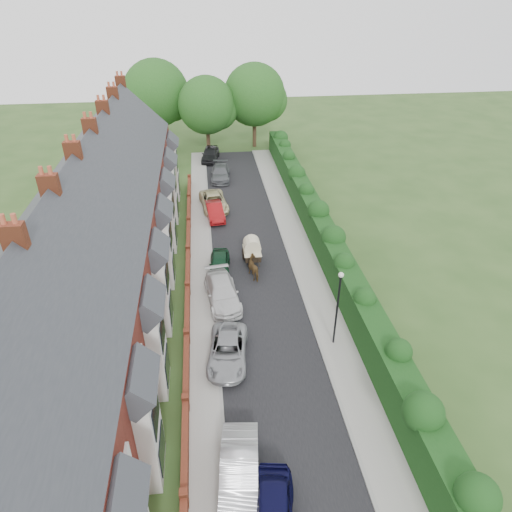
{
  "coord_description": "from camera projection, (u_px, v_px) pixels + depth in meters",
  "views": [
    {
      "loc": [
        -3.67,
        -16.05,
        18.93
      ],
      "look_at": [
        -0.46,
        11.06,
        2.2
      ],
      "focal_mm": 32.0,
      "sensor_mm": 36.0,
      "label": 1
    }
  ],
  "objects": [
    {
      "name": "road",
      "position": [
        256.0,
        282.0,
        33.11
      ],
      "size": [
        6.0,
        58.0,
        0.02
      ],
      "primitive_type": "cube",
      "color": "black",
      "rests_on": "ground"
    },
    {
      "name": "car_black",
      "position": [
        210.0,
        154.0,
        54.76
      ],
      "size": [
        2.54,
        4.88,
        1.59
      ],
      "primitive_type": "imported",
      "rotation": [
        0.0,
        0.0,
        -0.15
      ],
      "color": "black",
      "rests_on": "ground"
    },
    {
      "name": "terrace_row",
      "position": [
        95.0,
        244.0,
        28.88
      ],
      "size": [
        9.05,
        40.5,
        11.5
      ],
      "color": "maroon",
      "rests_on": "ground"
    },
    {
      "name": "car_white",
      "position": [
        222.0,
        293.0,
        30.8
      ],
      "size": [
        2.62,
        5.22,
        1.45
      ],
      "primitive_type": "imported",
      "rotation": [
        0.0,
        0.0,
        0.12
      ],
      "color": "silver",
      "rests_on": "ground"
    },
    {
      "name": "hedge",
      "position": [
        337.0,
        258.0,
        32.87
      ],
      "size": [
        2.1,
        58.0,
        2.85
      ],
      "color": "#113611",
      "rests_on": "ground"
    },
    {
      "name": "car_red",
      "position": [
        215.0,
        211.0,
        41.65
      ],
      "size": [
        1.87,
        4.23,
        1.35
      ],
      "primitive_type": "imported",
      "rotation": [
        0.0,
        0.0,
        0.11
      ],
      "color": "maroon",
      "rests_on": "ground"
    },
    {
      "name": "pavement_house_side",
      "position": [
        202.0,
        285.0,
        32.7
      ],
      "size": [
        1.7,
        58.0,
        0.12
      ],
      "primitive_type": "cube",
      "color": "gray",
      "rests_on": "ground"
    },
    {
      "name": "horse_cart",
      "position": [
        252.0,
        249.0,
        34.77
      ],
      "size": [
        1.36,
        3.02,
        2.18
      ],
      "color": "black",
      "rests_on": "ground"
    },
    {
      "name": "car_grey",
      "position": [
        220.0,
        173.0,
        49.7
      ],
      "size": [
        2.31,
        4.99,
        1.41
      ],
      "primitive_type": "imported",
      "rotation": [
        0.0,
        0.0,
        -0.07
      ],
      "color": "#56595E",
      "rests_on": "ground"
    },
    {
      "name": "tree_far_right",
      "position": [
        257.0,
        96.0,
        56.51
      ],
      "size": [
        7.98,
        7.6,
        10.31
      ],
      "color": "#332316",
      "rests_on": "ground"
    },
    {
      "name": "tree_far_back",
      "position": [
        160.0,
        94.0,
        56.0
      ],
      "size": [
        8.4,
        8.0,
        10.82
      ],
      "color": "#332316",
      "rests_on": "ground"
    },
    {
      "name": "lamppost",
      "position": [
        338.0,
        300.0,
        25.86
      ],
      "size": [
        0.32,
        0.32,
        5.16
      ],
      "color": "black",
      "rests_on": "ground"
    },
    {
      "name": "kerb_hedge_side",
      "position": [
        297.0,
        279.0,
        33.39
      ],
      "size": [
        0.18,
        58.0,
        0.13
      ],
      "primitive_type": "cube",
      "color": "gray",
      "rests_on": "ground"
    },
    {
      "name": "car_silver_a",
      "position": [
        239.0,
        472.0,
        19.59
      ],
      "size": [
        2.13,
        4.84,
        1.54
      ],
      "primitive_type": "imported",
      "rotation": [
        0.0,
        0.0,
        -0.11
      ],
      "color": "silver",
      "rests_on": "ground"
    },
    {
      "name": "garden_wall_row",
      "position": [
        188.0,
        290.0,
        31.54
      ],
      "size": [
        0.35,
        40.35,
        1.1
      ],
      "color": "brown",
      "rests_on": "ground"
    },
    {
      "name": "car_beige",
      "position": [
        214.0,
        202.0,
        43.33
      ],
      "size": [
        2.9,
        5.27,
        1.4
      ],
      "primitive_type": "imported",
      "rotation": [
        0.0,
        0.0,
        0.12
      ],
      "color": "beige",
      "rests_on": "ground"
    },
    {
      "name": "kerb_house_side",
      "position": [
        214.0,
        284.0,
        32.77
      ],
      "size": [
        0.18,
        58.0,
        0.13
      ],
      "primitive_type": "cube",
      "color": "gray",
      "rests_on": "ground"
    },
    {
      "name": "pavement_hedge_side",
      "position": [
        311.0,
        278.0,
        33.49
      ],
      "size": [
        2.2,
        58.0,
        0.12
      ],
      "primitive_type": "cube",
      "color": "gray",
      "rests_on": "ground"
    },
    {
      "name": "car_green",
      "position": [
        220.0,
        263.0,
        34.12
      ],
      "size": [
        1.82,
        3.84,
        1.27
      ],
      "primitive_type": "imported",
      "rotation": [
        0.0,
        0.0,
        -0.09
      ],
      "color": "#0F341D",
      "rests_on": "ground"
    },
    {
      "name": "horse",
      "position": [
        255.0,
        268.0,
        33.36
      ],
      "size": [
        1.35,
        1.99,
        1.54
      ],
      "primitive_type": "imported",
      "rotation": [
        0.0,
        0.0,
        3.46
      ],
      "color": "brown",
      "rests_on": "ground"
    },
    {
      "name": "ground",
      "position": [
        290.0,
        401.0,
        23.85
      ],
      "size": [
        140.0,
        140.0,
        0.0
      ],
      "primitive_type": "plane",
      "color": "#2D4C1E",
      "rests_on": "ground"
    },
    {
      "name": "tree_far_left",
      "position": [
        209.0,
        106.0,
        54.53
      ],
      "size": [
        7.14,
        6.8,
        9.29
      ],
      "color": "#332316",
      "rests_on": "ground"
    },
    {
      "name": "car_silver_b",
      "position": [
        228.0,
        351.0,
        26.1
      ],
      "size": [
        2.75,
        4.93,
        1.3
      ],
      "primitive_type": "imported",
      "rotation": [
        0.0,
        0.0,
        -0.13
      ],
      "color": "#9B9DA2",
      "rests_on": "ground"
    }
  ]
}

